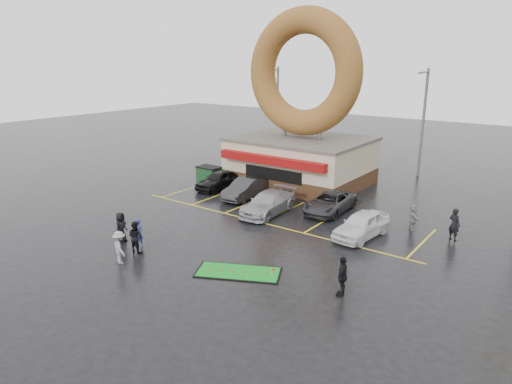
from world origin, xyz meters
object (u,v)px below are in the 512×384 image
Objects in this scene: car_black at (219,180)px; car_dgrey at (245,189)px; person_cameraman at (342,276)px; donut_shop at (302,128)px; streetlight_left at (277,111)px; dumpster at (209,175)px; person_blue at (139,233)px; putting_green at (238,272)px; car_grey at (330,202)px; car_silver at (268,203)px; car_white at (362,225)px; streetlight_mid at (423,120)px.

car_black is 0.98× the size of car_dgrey.
donut_shop is at bearing -155.28° from person_cameraman.
dumpster is (1.12, -11.45, -4.13)m from streetlight_left.
person_blue is at bearing -89.38° from car_dgrey.
car_dgrey is 0.99× the size of putting_green.
streetlight_left is 17.89m from car_grey.
car_dgrey is 2.39× the size of dumpster.
streetlight_left is 1.84× the size of car_silver.
streetlight_left is at bearing 135.22° from donut_shop.
streetlight_left is 14.91m from car_dgrey.
car_white is at bearing 70.18° from putting_green.
car_silver is 11.14m from person_cameraman.
car_black is at bearing -134.11° from person_cameraman.
donut_shop is 7.50× the size of dumpster.
dumpster is (-12.88, -12.45, -4.13)m from streetlight_mid.
car_silver is 6.60m from car_white.
person_blue is at bearing -90.19° from donut_shop.
putting_green is (12.02, -11.30, -0.62)m from dumpster.
car_silver is 4.06m from car_grey.
car_black is 3.16m from car_dgrey.
person_cameraman is at bearing -53.45° from donut_shop.
streetlight_left is at bearing 106.69° from car_black.
car_black is at bearing 134.24° from putting_green.
streetlight_mid is 1.84× the size of car_silver.
streetlight_mid reaches higher than car_black.
car_silver is 3.10× the size of person_blue.
person_blue reaches higher than car_silver.
putting_green is (10.20, -10.47, -0.69)m from car_black.
car_grey is (6.39, 0.82, -0.05)m from car_dgrey.
car_silver is (6.37, -2.55, -0.01)m from car_black.
car_silver reaches higher than dumpster.
car_silver is at bearing -57.86° from streetlight_left.
streetlight_mid is at bearing 70.09° from car_silver.
car_grey is at bearing 46.46° from person_blue.
streetlight_left is 26.70m from putting_green.
car_white is 2.71× the size of person_blue.
person_cameraman is (11.00, -14.85, -3.57)m from donut_shop.
car_silver is 1.13× the size of putting_green.
streetlight_left is 1.91× the size of car_grey.
person_blue is (-7.05, -24.48, -3.99)m from streetlight_mid.
car_grey is 2.64× the size of person_cameraman.
putting_green is (13.15, -22.75, -4.75)m from streetlight_left.
putting_green is at bearing -42.02° from dumpster.
car_black is at bearing -127.23° from donut_shop.
person_blue is at bearing -173.32° from putting_green.
streetlight_mid is at bearing 56.24° from person_blue.
car_grey is 3.00× the size of person_blue.
streetlight_left is 2.08× the size of putting_green.
car_silver reaches higher than car_dgrey.
streetlight_left is at bearing 132.81° from car_grey.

